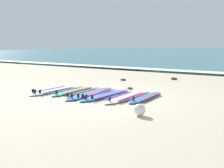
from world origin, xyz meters
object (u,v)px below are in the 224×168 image
surfboard_5 (145,97)px  beach_ball (140,110)px  surfboard_1 (73,91)px  surfboard_2 (90,93)px  surfboard_0 (54,91)px  surfboard_3 (106,95)px  surfboard_4 (125,97)px

surfboard_5 → beach_ball: size_ratio=7.53×
surfboard_1 → surfboard_2: bearing=-2.2°
surfboard_0 → surfboard_3: 1.86m
surfboard_3 → beach_ball: size_ratio=8.85×
surfboard_2 → beach_ball: 2.94m
surfboard_0 → surfboard_4: size_ratio=0.98×
beach_ball → surfboard_0: bearing=161.8°
surfboard_3 → surfboard_4: bearing=0.6°
surfboard_3 → surfboard_5: 1.18m
surfboard_3 → surfboard_5: size_ratio=1.18×
surfboard_2 → surfboard_1: bearing=177.8°
surfboard_0 → surfboard_1: same height
surfboard_5 → beach_ball: beach_ball is taller
surfboard_2 → beach_ball: (2.53, -1.50, 0.10)m
surfboard_3 → surfboard_5: (1.13, 0.33, -0.00)m
surfboard_4 → surfboard_3: bearing=-179.4°
surfboard_1 → surfboard_0: bearing=-154.8°
surfboard_0 → surfboard_2: size_ratio=0.82×
surfboard_0 → surfboard_5: 3.03m
surfboard_2 → beach_ball: beach_ball is taller
surfboard_0 → surfboard_1: size_ratio=1.02×
surfboard_1 → surfboard_2: same height
surfboard_4 → beach_ball: 2.01m
surfboard_0 → surfboard_5: same height
surfboard_0 → surfboard_3: same height
surfboard_0 → surfboard_5: size_ratio=1.07×
surfboard_2 → surfboard_5: same height
surfboard_1 → beach_ball: beach_ball is taller
surfboard_3 → surfboard_4: 0.66m
surfboard_0 → surfboard_4: (2.50, 0.27, -0.00)m
surfboard_0 → surfboard_4: same height
surfboard_5 → surfboard_4: bearing=-145.2°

